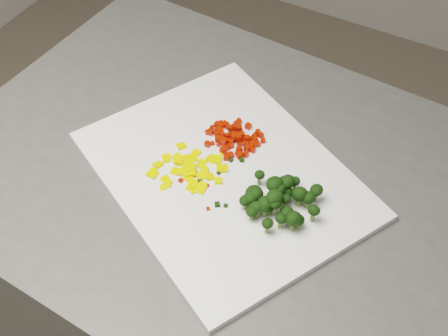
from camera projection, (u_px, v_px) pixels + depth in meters
The scene contains 165 objects.
counter_block at pixel (236, 316), 1.31m from camera, with size 0.94×0.66×0.90m, color #4E4E4B.
cutting_board at pixel (224, 175), 0.97m from camera, with size 0.42×0.33×0.01m, color white.
carrot_pile at pixel (234, 135), 1.00m from camera, with size 0.09×0.09×0.03m, color #C21202, non-canonical shape.
pepper_pile at pixel (187, 169), 0.96m from camera, with size 0.11×0.11×0.01m, color yellow, non-canonical shape.
broccoli_pile at pixel (281, 194), 0.90m from camera, with size 0.11×0.11×0.05m, color black, non-canonical shape.
carrot_cube_0 at pixel (212, 128), 1.02m from camera, with size 0.01×0.01×0.01m, color #C21202.
carrot_cube_1 at pixel (225, 141), 0.99m from camera, with size 0.01×0.01×0.01m, color #C21202.
carrot_cube_2 at pixel (224, 151), 0.99m from camera, with size 0.01×0.01×0.01m, color #C21202.
carrot_cube_3 at pixel (239, 122), 1.03m from camera, with size 0.01×0.01×0.01m, color #C21202.
carrot_cube_4 at pixel (223, 142), 1.00m from camera, with size 0.01×0.01×0.01m, color #C21202.
carrot_cube_5 at pixel (233, 127), 1.01m from camera, with size 0.01×0.01×0.01m, color #C21202.
carrot_cube_6 at pixel (231, 146), 0.99m from camera, with size 0.01×0.01×0.01m, color #C21202.
carrot_cube_7 at pixel (221, 127), 1.02m from camera, with size 0.01×0.01×0.01m, color #C21202.
carrot_cube_8 at pixel (217, 125), 1.03m from camera, with size 0.01×0.01×0.01m, color #C21202.
carrot_cube_9 at pixel (218, 139), 1.00m from camera, with size 0.01×0.01×0.01m, color #C21202.
carrot_cube_10 at pixel (261, 135), 1.01m from camera, with size 0.01×0.01×0.01m, color #C21202.
carrot_cube_11 at pixel (242, 138), 1.01m from camera, with size 0.01×0.01×0.01m, color #C21202.
carrot_cube_12 at pixel (253, 144), 1.00m from camera, with size 0.01×0.01×0.01m, color #C21202.
carrot_cube_13 at pixel (221, 126), 1.02m from camera, with size 0.01×0.01×0.01m, color #C21202.
carrot_cube_14 at pixel (217, 134), 1.01m from camera, with size 0.01×0.01×0.01m, color #C21202.
carrot_cube_15 at pixel (222, 139), 0.99m from camera, with size 0.01×0.01×0.01m, color #C21202.
carrot_cube_16 at pixel (254, 136), 1.01m from camera, with size 0.01×0.01×0.01m, color #C21202.
carrot_cube_17 at pixel (255, 139), 1.00m from camera, with size 0.01×0.01×0.01m, color #C21202.
carrot_cube_18 at pixel (257, 144), 1.00m from camera, with size 0.01×0.01×0.01m, color #C21202.
carrot_cube_19 at pixel (263, 141), 1.00m from camera, with size 0.01×0.01×0.01m, color #C21202.
carrot_cube_20 at pixel (254, 145), 0.99m from camera, with size 0.01×0.01×0.01m, color #C21202.
carrot_cube_21 at pixel (220, 140), 1.00m from camera, with size 0.01×0.01×0.01m, color #C21202.
carrot_cube_22 at pixel (211, 132), 1.01m from camera, with size 0.01×0.01×0.01m, color #C21202.
carrot_cube_23 at pixel (226, 158), 0.98m from camera, with size 0.01×0.01×0.01m, color #C21202.
carrot_cube_24 at pixel (237, 153), 0.99m from camera, with size 0.01×0.01×0.01m, color #C21202.
carrot_cube_25 at pixel (247, 138), 0.99m from camera, with size 0.01×0.01×0.01m, color #C21202.
carrot_cube_26 at pixel (253, 150), 0.99m from camera, with size 0.01×0.01×0.01m, color #C21202.
carrot_cube_27 at pixel (225, 148), 0.99m from camera, with size 0.01×0.01×0.01m, color #C21202.
carrot_cube_28 at pixel (231, 142), 1.00m from camera, with size 0.01×0.01×0.01m, color #C21202.
carrot_cube_29 at pixel (233, 135), 1.00m from camera, with size 0.01×0.01×0.01m, color #C21202.
carrot_cube_30 at pixel (226, 148), 0.99m from camera, with size 0.01×0.01×0.01m, color #C21202.
carrot_cube_31 at pixel (218, 145), 1.00m from camera, with size 0.01×0.01×0.01m, color #C21202.
carrot_cube_32 at pixel (206, 144), 1.00m from camera, with size 0.01×0.01×0.01m, color #C21202.
carrot_cube_33 at pixel (228, 136), 1.01m from camera, with size 0.01×0.01×0.01m, color #C21202.
carrot_cube_34 at pixel (248, 126), 1.02m from camera, with size 0.01×0.01×0.01m, color #C21202.
carrot_cube_35 at pixel (252, 146), 0.99m from camera, with size 0.01×0.01×0.01m, color #C21202.
carrot_cube_36 at pixel (239, 150), 0.99m from camera, with size 0.01×0.01×0.01m, color #C21202.
carrot_cube_37 at pixel (222, 134), 1.01m from camera, with size 0.01×0.01×0.01m, color #C21202.
carrot_cube_38 at pixel (218, 130), 1.02m from camera, with size 0.01×0.01×0.01m, color #C21202.
carrot_cube_39 at pixel (246, 154), 0.98m from camera, with size 0.01×0.01×0.01m, color #C21202.
carrot_cube_40 at pixel (249, 139), 1.00m from camera, with size 0.01×0.01×0.01m, color #C21202.
carrot_cube_41 at pixel (240, 154), 0.98m from camera, with size 0.01×0.01×0.01m, color #C21202.
carrot_cube_42 at pixel (258, 131), 1.02m from camera, with size 0.01×0.01×0.01m, color #C21202.
carrot_cube_43 at pixel (220, 131), 1.01m from camera, with size 0.01×0.01×0.01m, color #C21202.
carrot_cube_44 at pixel (238, 138), 0.99m from camera, with size 0.01×0.01×0.01m, color #C21202.
carrot_cube_45 at pixel (213, 143), 1.00m from camera, with size 0.01×0.01×0.01m, color #C21202.
carrot_cube_46 at pixel (207, 144), 1.00m from camera, with size 0.01×0.01×0.01m, color #C21202.
carrot_cube_47 at pixel (246, 144), 1.00m from camera, with size 0.01×0.01×0.01m, color #C21202.
carrot_cube_48 at pixel (231, 155), 0.98m from camera, with size 0.01×0.01×0.01m, color #C21202.
carrot_cube_49 at pixel (221, 123), 1.03m from camera, with size 0.01×0.01×0.01m, color #C21202.
carrot_cube_50 at pixel (251, 143), 1.00m from camera, with size 0.01×0.01×0.01m, color #C21202.
carrot_cube_51 at pixel (230, 156), 0.98m from camera, with size 0.01×0.01×0.01m, color #C21202.
carrot_cube_52 at pixel (230, 128), 1.01m from camera, with size 0.01×0.01×0.01m, color #C21202.
carrot_cube_53 at pixel (223, 150), 0.99m from camera, with size 0.01×0.01×0.01m, color #C21202.
carrot_cube_54 at pixel (239, 149), 0.99m from camera, with size 0.01×0.01×0.01m, color #C21202.
carrot_cube_55 at pixel (219, 134), 1.01m from camera, with size 0.01×0.01×0.01m, color #C21202.
carrot_cube_56 at pixel (235, 139), 1.00m from camera, with size 0.01×0.01×0.01m, color #C21202.
carrot_cube_57 at pixel (231, 129), 1.01m from camera, with size 0.01×0.01×0.01m, color #C21202.
carrot_cube_58 at pixel (241, 139), 1.00m from camera, with size 0.01×0.01×0.01m, color #C21202.
carrot_cube_59 at pixel (239, 120), 1.03m from camera, with size 0.01×0.01×0.01m, color #C21202.
carrot_cube_60 at pixel (237, 130), 1.02m from camera, with size 0.01×0.01×0.01m, color #C21202.
carrot_cube_61 at pixel (246, 142), 1.00m from camera, with size 0.01×0.01×0.01m, color #C21202.
carrot_cube_62 at pixel (237, 123), 1.03m from camera, with size 0.01×0.01×0.01m, color #C21202.
carrot_cube_63 at pixel (224, 123), 1.03m from camera, with size 0.01×0.01×0.01m, color #C21202.
carrot_cube_64 at pixel (218, 139), 1.00m from camera, with size 0.01×0.01×0.01m, color #C21202.
carrot_cube_65 at pixel (234, 136), 1.00m from camera, with size 0.01×0.01×0.01m, color #C21202.
carrot_cube_66 at pixel (234, 128), 1.02m from camera, with size 0.01×0.01×0.01m, color #C21202.
carrot_cube_67 at pixel (227, 135), 1.00m from camera, with size 0.01×0.01×0.01m, color #C21202.
carrot_cube_68 at pixel (242, 135), 1.00m from camera, with size 0.01×0.01×0.01m, color #C21202.
carrot_cube_69 at pixel (240, 144), 1.00m from camera, with size 0.01×0.01×0.01m, color #C21202.
carrot_cube_70 at pixel (257, 132), 1.01m from camera, with size 0.01×0.01×0.01m, color #C21202.
carrot_cube_71 at pixel (207, 132), 1.01m from camera, with size 0.01×0.01×0.01m, color #C21202.
carrot_cube_72 at pixel (239, 128), 1.01m from camera, with size 0.01×0.01×0.01m, color #C21202.
carrot_cube_73 at pixel (233, 136), 1.00m from camera, with size 0.01×0.01×0.01m, color #C21202.
carrot_cube_74 at pixel (239, 156), 0.98m from camera, with size 0.01×0.01×0.01m, color #C21202.
carrot_cube_75 at pixel (240, 141), 1.00m from camera, with size 0.01×0.01×0.01m, color #C21202.
carrot_cube_76 at pixel (247, 148), 0.99m from camera, with size 0.01×0.01×0.01m, color #C21202.
carrot_cube_77 at pixel (208, 143), 1.00m from camera, with size 0.01×0.01×0.01m, color #C21202.
carrot_cube_78 at pixel (237, 135), 1.00m from camera, with size 0.01×0.01×0.01m, color #C21202.
carrot_cube_79 at pixel (234, 137), 0.99m from camera, with size 0.01×0.01×0.01m, color #C21202.
carrot_cube_80 at pixel (226, 125), 1.02m from camera, with size 0.01×0.01×0.01m, color #C21202.
pepper_chunk_0 at pixel (186, 171), 0.96m from camera, with size 0.02×0.02×0.00m, color yellow.
pepper_chunk_1 at pixel (175, 171), 0.96m from camera, with size 0.01×0.01×0.00m, color yellow.
pepper_chunk_2 at pixel (193, 190), 0.94m from camera, with size 0.01×0.01×0.00m, color yellow.
pepper_chunk_3 at pixel (216, 159), 0.98m from camera, with size 0.02×0.02×0.00m, color yellow.
pepper_chunk_4 at pixel (209, 177), 0.95m from camera, with size 0.01×0.01×0.00m, color yellow.
pepper_chunk_5 at pixel (166, 157), 0.98m from camera, with size 0.01×0.01×0.00m, color yellow.
pepper_chunk_6 at pixel (167, 159), 0.98m from camera, with size 0.01×0.01×0.00m, color yellow.
pepper_chunk_7 at pixel (218, 181), 0.95m from camera, with size 0.01×0.01×0.00m, color yellow.
pepper_chunk_8 at pixel (201, 187), 0.94m from camera, with size 0.02×0.02×0.00m, color yellow.
pepper_chunk_9 at pixel (158, 165), 0.97m from camera, with size 0.01×0.02×0.00m, color yellow.
pepper_chunk_10 at pixel (179, 160), 0.98m from camera, with size 0.02×0.01×0.00m, color yellow.
pepper_chunk_11 at pixel (181, 146), 1.00m from camera, with size 0.01×0.01×0.00m, color yellow.
pepper_chunk_12 at pixel (188, 178), 0.95m from camera, with size 0.01×0.02×0.00m, color yellow.
pepper_chunk_13 at pixel (185, 172), 0.96m from camera, with size 0.02×0.02×0.00m, color yellow.
pepper_chunk_14 at pixel (188, 158), 0.98m from camera, with size 0.02×0.01×0.00m, color yellow.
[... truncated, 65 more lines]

